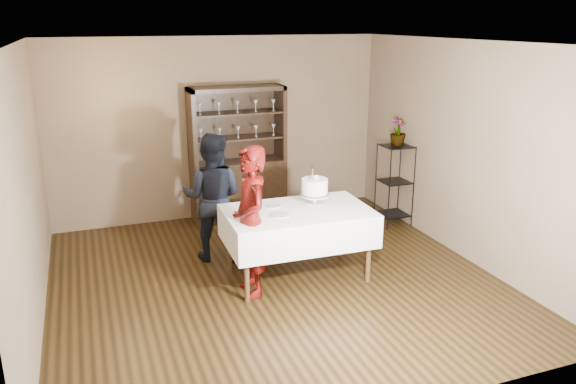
% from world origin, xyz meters
% --- Properties ---
extents(floor, '(5.00, 5.00, 0.00)m').
position_xyz_m(floor, '(0.00, 0.00, 0.00)').
color(floor, black).
rests_on(floor, ground).
extents(ceiling, '(5.00, 5.00, 0.00)m').
position_xyz_m(ceiling, '(0.00, 0.00, 2.70)').
color(ceiling, silver).
rests_on(ceiling, back_wall).
extents(back_wall, '(5.00, 0.02, 2.70)m').
position_xyz_m(back_wall, '(0.00, 2.50, 1.35)').
color(back_wall, brown).
rests_on(back_wall, floor).
extents(wall_left, '(0.02, 5.00, 2.70)m').
position_xyz_m(wall_left, '(-2.50, 0.00, 1.35)').
color(wall_left, brown).
rests_on(wall_left, floor).
extents(wall_right, '(0.02, 5.00, 2.70)m').
position_xyz_m(wall_right, '(2.50, 0.00, 1.35)').
color(wall_right, brown).
rests_on(wall_right, floor).
extents(china_hutch, '(1.40, 0.48, 2.00)m').
position_xyz_m(china_hutch, '(0.20, 2.25, 0.66)').
color(china_hutch, black).
rests_on(china_hutch, floor).
extents(plant_etagere, '(0.42, 0.42, 1.20)m').
position_xyz_m(plant_etagere, '(2.28, 1.20, 0.65)').
color(plant_etagere, black).
rests_on(plant_etagere, floor).
extents(cake_table, '(1.69, 1.06, 0.84)m').
position_xyz_m(cake_table, '(0.29, 0.00, 0.64)').
color(cake_table, silver).
rests_on(cake_table, floor).
extents(woman, '(0.41, 0.62, 1.68)m').
position_xyz_m(woman, '(-0.33, -0.19, 0.84)').
color(woman, '#310504').
rests_on(woman, floor).
extents(man, '(0.98, 0.90, 1.62)m').
position_xyz_m(man, '(-0.50, 0.90, 0.81)').
color(man, black).
rests_on(man, floor).
extents(cake, '(0.35, 0.35, 0.48)m').
position_xyz_m(cake, '(0.56, 0.16, 1.03)').
color(cake, beige).
rests_on(cake, cake_table).
extents(plate_near, '(0.28, 0.28, 0.01)m').
position_xyz_m(plate_near, '(0.03, -0.11, 0.84)').
color(plate_near, beige).
rests_on(plate_near, cake_table).
extents(plate_far, '(0.20, 0.20, 0.01)m').
position_xyz_m(plate_far, '(0.07, 0.21, 0.84)').
color(plate_far, beige).
rests_on(plate_far, cake_table).
extents(potted_plant, '(0.27, 0.27, 0.40)m').
position_xyz_m(potted_plant, '(2.30, 1.22, 1.39)').
color(potted_plant, '#426831').
rests_on(potted_plant, plant_etagere).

